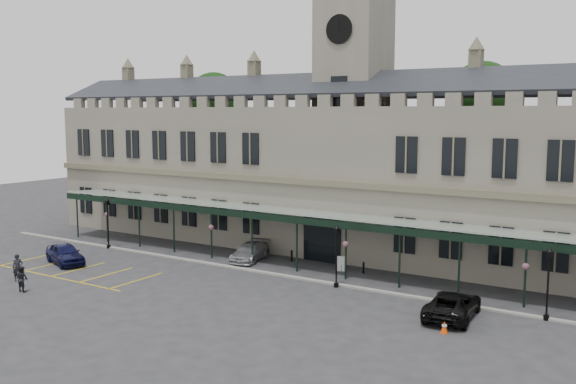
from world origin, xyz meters
The scene contains 20 objects.
ground centered at (0.00, 0.00, 0.00)m, with size 140.00×140.00×0.00m, color #2B2B2E.
station_building centered at (0.00, 15.91, 6.47)m, with size 60.00×10.36×17.30m.
clock_tower centered at (0.00, 16.00, 13.11)m, with size 5.60×5.60×24.80m.
canopy centered at (0.00, 7.46, 2.40)m, with size 50.00×4.10×4.30m.
kerb centered at (0.00, 5.50, 0.06)m, with size 60.00×0.40×0.12m, color gray.
parking_markings centered at (-14.00, -1.50, 0.00)m, with size 16.00×6.00×0.01m, color gold, non-canonical shape.
tree_behind_left centered at (-22.00, 25.00, 12.81)m, with size 6.00×6.00×16.00m.
tree_behind_mid centered at (8.00, 25.00, 12.81)m, with size 6.00×6.00×16.00m.
lamp_post_left centered at (-17.83, 5.36, 2.61)m, with size 0.42×0.42×4.40m.
lamp_post_mid centered at (4.42, 5.05, 2.52)m, with size 0.40×0.40×4.25m.
lamp_post_right centered at (17.61, 5.39, 2.50)m, with size 0.40×0.40×4.21m.
traffic_cone centered at (13.49, 0.24, 0.32)m, with size 0.40×0.40×0.64m.
sign_board centered at (2.70, 9.03, 0.55)m, with size 0.64×0.24×1.12m.
bollard_left centered at (-2.02, 9.70, 0.44)m, with size 0.16×0.16×0.87m, color black.
bollard_right centered at (4.35, 9.35, 0.42)m, with size 0.15×0.15×0.83m, color black.
car_left_a centered at (-16.28, -0.35, 0.79)m, with size 1.87×4.65×1.59m, color #0B0D33.
car_taxi centered at (-5.00, 8.26, 0.69)m, with size 1.93×4.74×1.38m, color #979A9F.
car_van centered at (13.00, 3.00, 0.75)m, with size 2.48×5.37×1.49m, color black.
person_a centered at (-14.86, -5.40, 0.94)m, with size 0.69×0.45×1.88m, color black.
person_b centered at (-12.30, -6.87, 0.84)m, with size 0.82×0.64×1.69m, color black.
Camera 1 is at (24.11, -31.75, 11.66)m, focal length 40.00 mm.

